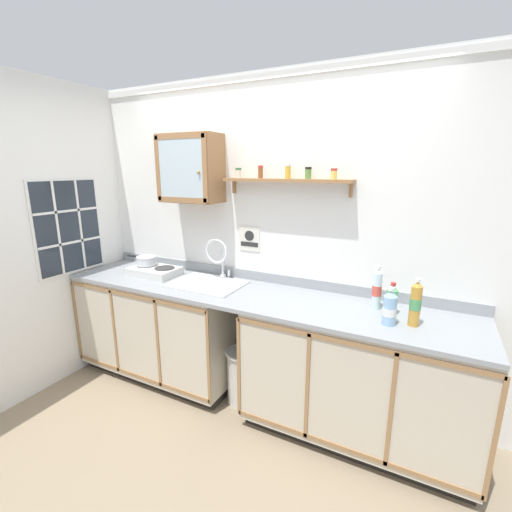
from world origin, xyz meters
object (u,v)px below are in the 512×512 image
at_px(wall_cabinet, 190,169).
at_px(hot_plate_stove, 154,271).
at_px(saucepan, 146,260).
at_px(bottle_juice_amber_0, 415,304).
at_px(bottle_water_clear_1, 377,289).
at_px(bottle_water_blue_2, 390,308).
at_px(bottle_soda_green_3, 392,300).
at_px(sink, 209,284).
at_px(warning_sign, 250,239).
at_px(trash_bin, 243,375).

bearing_deg(wall_cabinet, hot_plate_stove, -155.24).
xyz_separation_m(hot_plate_stove, saucepan, (-0.11, 0.02, 0.08)).
xyz_separation_m(bottle_juice_amber_0, bottle_water_clear_1, (-0.25, 0.17, -0.00)).
height_order(hot_plate_stove, bottle_juice_amber_0, bottle_juice_amber_0).
bearing_deg(hot_plate_stove, bottle_water_blue_2, -3.84).
distance_m(bottle_soda_green_3, wall_cabinet, 1.85).
xyz_separation_m(bottle_juice_amber_0, bottle_soda_green_3, (-0.14, 0.13, -0.04)).
relative_size(sink, bottle_soda_green_3, 2.75).
distance_m(saucepan, bottle_water_clear_1, 1.99).
height_order(bottle_water_clear_1, bottle_water_blue_2, bottle_water_clear_1).
relative_size(sink, hot_plate_stove, 1.35).
height_order(bottle_juice_amber_0, bottle_soda_green_3, bottle_juice_amber_0).
bearing_deg(bottle_soda_green_3, saucepan, -179.29).
xyz_separation_m(saucepan, bottle_water_clear_1, (1.99, 0.07, 0.02)).
relative_size(saucepan, bottle_juice_amber_0, 1.07).
relative_size(sink, warning_sign, 2.84).
bearing_deg(sink, bottle_juice_amber_0, -3.44).
distance_m(saucepan, bottle_soda_green_3, 2.09).
bearing_deg(bottle_water_blue_2, saucepan, 175.79).
xyz_separation_m(bottle_juice_amber_0, trash_bin, (-1.20, 0.02, -0.84)).
bearing_deg(bottle_water_blue_2, bottle_water_clear_1, 116.37).
bearing_deg(sink, hot_plate_stove, -178.71).
bearing_deg(trash_bin, bottle_water_blue_2, -3.72).
xyz_separation_m(sink, bottle_water_blue_2, (1.41, -0.15, 0.11)).
relative_size(bottle_water_clear_1, warning_sign, 1.45).
height_order(saucepan, bottle_soda_green_3, bottle_soda_green_3).
relative_size(bottle_soda_green_3, trash_bin, 0.47).
relative_size(warning_sign, trash_bin, 0.46).
bearing_deg(bottle_water_blue_2, sink, 174.10).
height_order(bottle_juice_amber_0, wall_cabinet, wall_cabinet).
bearing_deg(hot_plate_stove, wall_cabinet, 24.76).
bearing_deg(bottle_juice_amber_0, trash_bin, 179.23).
bearing_deg(bottle_juice_amber_0, wall_cabinet, 172.58).
xyz_separation_m(hot_plate_stove, bottle_water_blue_2, (1.99, -0.13, 0.07)).
bearing_deg(bottle_water_blue_2, wall_cabinet, 170.19).
bearing_deg(bottle_water_clear_1, bottle_juice_amber_0, -34.56).
bearing_deg(bottle_water_blue_2, warning_sign, 160.63).
bearing_deg(bottle_juice_amber_0, bottle_water_clear_1, 145.44).
bearing_deg(saucepan, bottle_water_clear_1, 1.96).
bearing_deg(trash_bin, wall_cabinet, 159.98).
distance_m(hot_plate_stove, bottle_soda_green_3, 1.98).
distance_m(bottle_juice_amber_0, wall_cabinet, 1.97).
bearing_deg(bottle_water_blue_2, bottle_soda_green_3, 92.46).
relative_size(bottle_soda_green_3, warning_sign, 1.03).
relative_size(saucepan, warning_sign, 1.55).
distance_m(sink, bottle_water_blue_2, 1.43).
xyz_separation_m(bottle_water_blue_2, trash_bin, (-1.06, 0.07, -0.80)).
distance_m(bottle_juice_amber_0, trash_bin, 1.46).
height_order(bottle_soda_green_3, wall_cabinet, wall_cabinet).
xyz_separation_m(saucepan, bottle_juice_amber_0, (2.23, -0.10, 0.02)).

